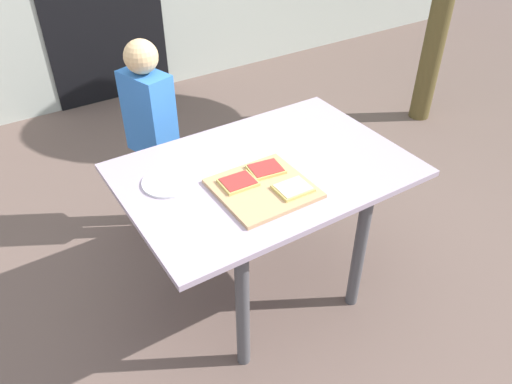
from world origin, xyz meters
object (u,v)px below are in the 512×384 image
(cutting_board, at_px, (263,188))
(pizza_slice_far_left, at_px, (238,182))
(plate_white_left, at_px, (169,182))
(child_left, at_px, (152,132))
(dining_table, at_px, (265,189))
(pizza_slice_far_right, at_px, (266,169))
(pizza_slice_near_right, at_px, (293,188))

(cutting_board, xyz_separation_m, pizza_slice_far_left, (-0.07, 0.07, 0.01))
(plate_white_left, height_order, child_left, child_left)
(plate_white_left, bearing_deg, dining_table, -16.79)
(pizza_slice_far_right, xyz_separation_m, child_left, (-0.18, 0.72, -0.12))
(pizza_slice_far_left, height_order, child_left, child_left)
(cutting_board, height_order, pizza_slice_far_right, pizza_slice_far_right)
(child_left, bearing_deg, pizza_slice_far_right, -75.61)
(pizza_slice_far_left, bearing_deg, child_left, 93.82)
(cutting_board, height_order, child_left, child_left)
(pizza_slice_far_right, relative_size, plate_white_left, 0.70)
(dining_table, relative_size, cutting_board, 3.32)
(cutting_board, bearing_deg, pizza_slice_near_right, -42.59)
(cutting_board, xyz_separation_m, child_left, (-0.12, 0.80, -0.11))
(cutting_board, distance_m, pizza_slice_near_right, 0.11)
(pizza_slice_near_right, bearing_deg, plate_white_left, 139.52)
(pizza_slice_near_right, distance_m, plate_white_left, 0.47)
(dining_table, height_order, plate_white_left, plate_white_left)
(dining_table, relative_size, pizza_slice_far_right, 7.87)
(child_left, bearing_deg, cutting_board, -81.65)
(pizza_slice_near_right, relative_size, child_left, 0.13)
(pizza_slice_near_right, xyz_separation_m, child_left, (-0.20, 0.88, -0.12))
(cutting_board, relative_size, pizza_slice_far_right, 2.37)
(dining_table, bearing_deg, pizza_slice_far_right, -122.40)
(child_left, bearing_deg, plate_white_left, -105.50)
(cutting_board, relative_size, child_left, 0.33)
(cutting_board, relative_size, plate_white_left, 1.66)
(plate_white_left, relative_size, child_left, 0.20)
(dining_table, distance_m, child_left, 0.71)
(pizza_slice_far_right, height_order, pizza_slice_near_right, same)
(dining_table, bearing_deg, cutting_board, -126.99)
(dining_table, distance_m, pizza_slice_far_right, 0.13)
(pizza_slice_far_right, distance_m, child_left, 0.75)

